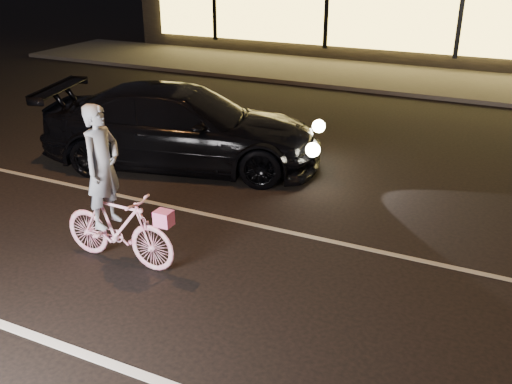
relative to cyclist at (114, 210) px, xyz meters
The scene contains 5 objects.
ground 2.52m from the cyclist, ahead, with size 90.00×90.00×0.00m, color black.
lane_stripe_far 3.07m from the cyclist, 36.57° to the left, with size 60.00×0.10×0.01m, color gray.
sidewalk 13.01m from the cyclist, 79.41° to the left, with size 30.00×4.00×0.12m, color #383533.
cyclist is the anchor object (origin of this frame).
sedan 3.73m from the cyclist, 107.99° to the left, with size 5.66×3.48×1.53m.
Camera 1 is at (2.20, -5.08, 4.00)m, focal length 40.00 mm.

